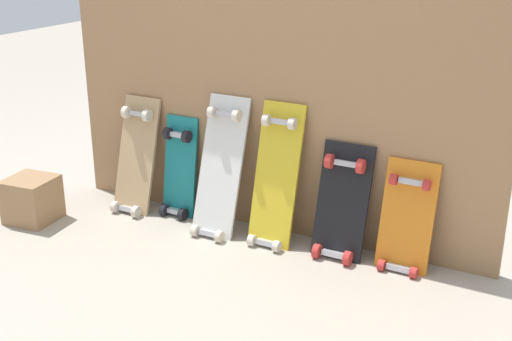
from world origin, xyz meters
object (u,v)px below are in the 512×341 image
(skateboard_natural, at_px, (135,162))
(skateboard_black, at_px, (341,209))
(wooden_crate, at_px, (32,199))
(skateboard_white, at_px, (219,174))
(skateboard_yellow, at_px, (275,183))
(skateboard_orange, at_px, (406,225))
(skateboard_teal, at_px, (179,173))

(skateboard_natural, relative_size, skateboard_black, 1.14)
(wooden_crate, bearing_deg, skateboard_natural, 45.16)
(skateboard_natural, distance_m, skateboard_white, 0.53)
(skateboard_natural, relative_size, wooden_crate, 2.90)
(skateboard_white, xyz_separation_m, skateboard_black, (0.62, 0.04, -0.07))
(skateboard_yellow, relative_size, skateboard_orange, 1.32)
(skateboard_white, relative_size, skateboard_orange, 1.32)
(skateboard_yellow, bearing_deg, skateboard_orange, 2.91)
(skateboard_white, distance_m, skateboard_orange, 0.91)
(skateboard_teal, distance_m, skateboard_yellow, 0.58)
(skateboard_teal, xyz_separation_m, skateboard_yellow, (0.58, -0.05, 0.07))
(skateboard_white, bearing_deg, skateboard_orange, 3.38)
(skateboard_yellow, height_order, skateboard_orange, skateboard_yellow)
(skateboard_teal, relative_size, skateboard_orange, 1.05)
(skateboard_natural, height_order, skateboard_orange, skateboard_natural)
(skateboard_teal, bearing_deg, wooden_crate, -145.34)
(skateboard_natural, bearing_deg, skateboard_orange, 1.33)
(skateboard_natural, relative_size, skateboard_yellow, 0.90)
(skateboard_yellow, bearing_deg, skateboard_natural, -179.88)
(skateboard_yellow, bearing_deg, skateboard_white, -175.61)
(skateboard_natural, bearing_deg, skateboard_black, 0.80)
(skateboard_white, xyz_separation_m, skateboard_orange, (0.91, 0.05, -0.09))
(skateboard_orange, bearing_deg, skateboard_black, -176.61)
(skateboard_white, height_order, skateboard_black, skateboard_white)
(wooden_crate, bearing_deg, skateboard_orange, 12.77)
(skateboard_teal, bearing_deg, skateboard_natural, -168.71)
(skateboard_natural, distance_m, skateboard_yellow, 0.82)
(skateboard_natural, bearing_deg, skateboard_yellow, 0.12)
(skateboard_natural, bearing_deg, skateboard_white, -2.24)
(skateboard_natural, bearing_deg, skateboard_teal, 11.29)
(wooden_crate, bearing_deg, skateboard_teal, 34.66)
(skateboard_natural, height_order, skateboard_yellow, skateboard_yellow)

